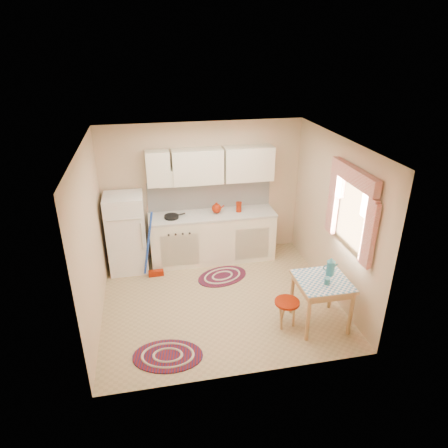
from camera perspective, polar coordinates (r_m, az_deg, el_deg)
The scene contains 14 objects.
room_shell at distance 5.93m, azimuth 0.35°, elevation 3.52°, with size 3.64×3.60×2.52m.
fridge at distance 7.12m, azimuth -13.74°, elevation -1.29°, with size 0.65×0.60×1.40m, color white.
broom at distance 6.84m, azimuth -10.00°, elevation -3.01°, with size 0.28×0.12×1.20m, color #1D44BA, non-canonical shape.
base_cabinets at distance 7.34m, azimuth -1.65°, elevation -1.95°, with size 2.25×0.60×0.88m, color white.
countertop at distance 7.15m, azimuth -1.70°, elevation 1.34°, with size 2.27×0.62×0.04m, color silver.
frying_pan at distance 7.01m, azimuth -7.52°, elevation 1.04°, with size 0.25×0.25×0.05m, color black.
red_kettle at distance 7.12m, azimuth -1.08°, elevation 2.25°, with size 0.19×0.17×0.19m, color #921D05, non-canonical shape.
red_canister at distance 7.20m, azimuth 2.12°, elevation 2.37°, with size 0.10×0.10×0.16m, color #921D05.
table at distance 5.94m, azimuth 13.60°, elevation -10.78°, with size 0.72×0.72×0.72m, color tan.
stool at distance 5.89m, azimuth 8.88°, elevation -12.51°, with size 0.35×0.35×0.42m, color #921D05.
coffee_pot at distance 5.82m, azimuth 15.01°, elevation -5.84°, with size 0.14×0.12×0.29m, color #2A7080, non-canonical shape.
mug at distance 5.64m, azimuth 14.52°, elevation -7.94°, with size 0.08×0.08×0.10m, color #2A7080.
rug_center at distance 7.00m, azimuth -0.25°, elevation -7.48°, with size 0.90×0.60×0.02m, color maroon, non-canonical shape.
rug_left at distance 5.52m, azimuth -8.03°, elevation -18.15°, with size 0.92×0.61×0.02m, color maroon, non-canonical shape.
Camera 1 is at (-0.96, -5.16, 3.76)m, focal length 32.00 mm.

